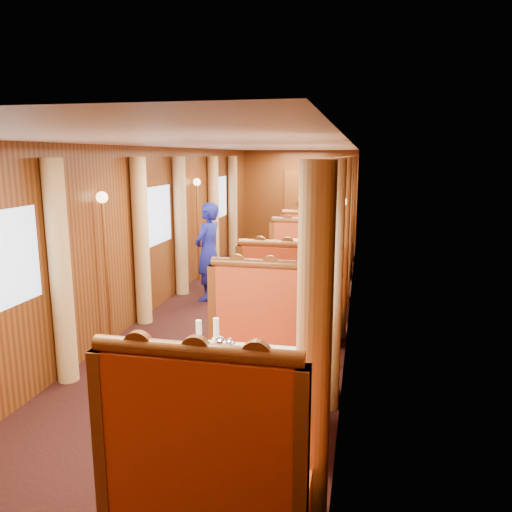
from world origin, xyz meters
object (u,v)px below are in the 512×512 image
(banquette_near_aft, at_px, (267,350))
(teapot_left, at_px, (221,352))
(banquette_mid_aft, at_px, (306,273))
(banquette_far_fwd, at_px, (314,256))
(tea_tray, at_px, (230,362))
(rose_vase_mid, at_px, (297,254))
(table_mid, at_px, (298,291))
(table_near, at_px, (244,402))
(banquette_mid_fwd, at_px, (288,308))
(teapot_right, at_px, (242,359))
(steward, at_px, (208,252))
(teapot_back, at_px, (230,350))
(table_far, at_px, (319,249))
(banquette_near_fwd, at_px, (207,472))
(rose_vase_far, at_px, (319,224))
(fruit_plate, at_px, (279,367))
(passenger, at_px, (304,258))
(banquette_far_aft, at_px, (323,239))

(banquette_near_aft, relative_size, teapot_left, 7.16)
(banquette_mid_aft, height_order, banquette_far_fwd, same)
(tea_tray, height_order, rose_vase_mid, rose_vase_mid)
(table_mid, xyz_separation_m, rose_vase_mid, (-0.04, 0.03, 0.55))
(table_near, relative_size, tea_tray, 3.09)
(banquette_mid_fwd, bearing_deg, rose_vase_mid, 92.17)
(banquette_far_fwd, height_order, rose_vase_mid, banquette_far_fwd)
(teapot_right, bearing_deg, banquette_mid_aft, 96.07)
(banquette_far_fwd, height_order, tea_tray, banquette_far_fwd)
(table_near, relative_size, steward, 0.65)
(teapot_back, bearing_deg, table_far, 107.25)
(tea_tray, bearing_deg, rose_vase_mid, 89.15)
(teapot_left, bearing_deg, banquette_near_fwd, -59.19)
(teapot_right, relative_size, rose_vase_far, 0.43)
(banquette_near_fwd, xyz_separation_m, rose_vase_mid, (-0.04, 4.55, 0.50))
(teapot_left, distance_m, teapot_right, 0.20)
(table_mid, xyz_separation_m, fruit_plate, (0.31, -3.63, 0.39))
(table_far, distance_m, steward, 3.38)
(banquette_mid_fwd, height_order, steward, steward)
(banquette_mid_fwd, relative_size, passenger, 1.76)
(table_near, relative_size, table_far, 1.00)
(table_near, xyz_separation_m, table_mid, (0.00, 3.50, 0.00))
(table_far, relative_size, passenger, 1.38)
(table_near, relative_size, banquette_mid_aft, 0.78)
(banquette_near_aft, bearing_deg, table_far, 90.00)
(teapot_back, xyz_separation_m, rose_vase_mid, (0.09, 3.51, 0.12))
(banquette_mid_fwd, relative_size, teapot_back, 9.17)
(table_mid, relative_size, steward, 0.65)
(banquette_far_fwd, bearing_deg, banquette_near_fwd, -90.00)
(banquette_far_fwd, height_order, passenger, banquette_far_fwd)
(teapot_back, relative_size, rose_vase_far, 0.41)
(table_near, distance_m, teapot_right, 0.46)
(teapot_left, bearing_deg, teapot_back, 82.83)
(banquette_mid_aft, relative_size, rose_vase_mid, 3.72)
(banquette_near_aft, distance_m, rose_vase_far, 6.02)
(table_near, xyz_separation_m, tea_tray, (-0.09, -0.09, 0.38))
(banquette_near_aft, height_order, table_mid, banquette_near_aft)
(banquette_near_aft, bearing_deg, banquette_near_fwd, -90.00)
(table_mid, relative_size, rose_vase_far, 2.92)
(tea_tray, bearing_deg, banquette_far_fwd, 89.12)
(table_near, bearing_deg, banquette_far_aft, 90.00)
(banquette_near_fwd, bearing_deg, banquette_mid_fwd, 90.00)
(passenger, bearing_deg, table_near, -90.00)
(teapot_left, relative_size, passenger, 0.25)
(teapot_back, distance_m, rose_vase_mid, 3.51)
(table_far, height_order, tea_tray, tea_tray)
(table_near, xyz_separation_m, teapot_left, (-0.17, -0.07, 0.45))
(passenger, bearing_deg, banquette_far_fwd, 90.00)
(tea_tray, bearing_deg, banquette_near_fwd, -84.22)
(rose_vase_mid, bearing_deg, banquette_mid_aft, 87.68)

